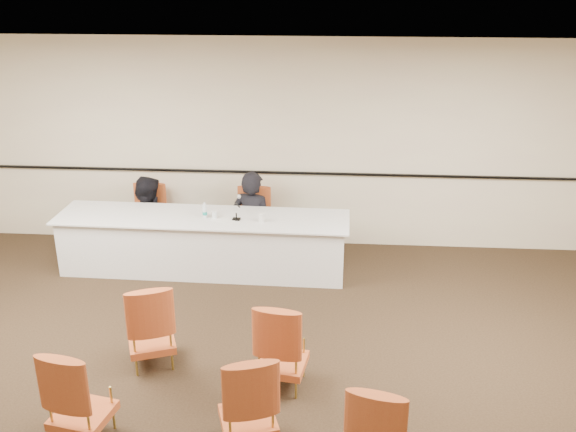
% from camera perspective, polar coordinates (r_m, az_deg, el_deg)
% --- Properties ---
extents(floor, '(10.00, 10.00, 0.00)m').
position_cam_1_polar(floor, '(6.25, -4.22, -17.25)').
color(floor, black).
rests_on(floor, ground).
extents(ceiling, '(10.00, 10.00, 0.00)m').
position_cam_1_polar(ceiling, '(4.95, -5.18, 10.89)').
color(ceiling, silver).
rests_on(ceiling, ground).
extents(wall_back, '(10.00, 0.04, 3.00)m').
position_cam_1_polar(wall_back, '(9.16, -0.92, 6.35)').
color(wall_back, beige).
rests_on(wall_back, ground).
extents(wall_rail, '(9.80, 0.04, 0.03)m').
position_cam_1_polar(wall_rail, '(9.24, -0.92, 3.89)').
color(wall_rail, black).
rests_on(wall_rail, wall_back).
extents(panel_table, '(3.91, 0.97, 0.78)m').
position_cam_1_polar(panel_table, '(8.71, -7.52, -2.43)').
color(panel_table, silver).
rests_on(panel_table, ground).
extents(panelist_main, '(0.71, 0.57, 1.69)m').
position_cam_1_polar(panelist_main, '(9.12, -3.15, -1.06)').
color(panelist_main, black).
rests_on(panelist_main, ground).
extents(panelist_main_chair, '(0.51, 0.51, 0.95)m').
position_cam_1_polar(panelist_main_chair, '(9.09, -3.16, -0.63)').
color(panelist_main_chair, '#A63C1D').
rests_on(panelist_main_chair, ground).
extents(panelist_second, '(0.91, 0.78, 1.64)m').
position_cam_1_polar(panelist_second, '(9.50, -12.29, -1.25)').
color(panelist_second, black).
rests_on(panelist_second, ground).
extents(panelist_second_chair, '(0.51, 0.51, 0.95)m').
position_cam_1_polar(panelist_second_chair, '(9.43, -12.37, -0.29)').
color(panelist_second_chair, '#A63C1D').
rests_on(panelist_second_chair, ground).
extents(papers, '(0.36, 0.31, 0.00)m').
position_cam_1_polar(papers, '(8.43, -5.67, -0.31)').
color(papers, silver).
rests_on(papers, panel_table).
extents(microphone, '(0.13, 0.22, 0.30)m').
position_cam_1_polar(microphone, '(8.35, -4.64, 0.62)').
color(microphone, black).
rests_on(microphone, panel_table).
extents(water_bottle, '(0.07, 0.07, 0.21)m').
position_cam_1_polar(water_bottle, '(8.50, -7.42, 0.53)').
color(water_bottle, teal).
rests_on(water_bottle, panel_table).
extents(drinking_glass, '(0.08, 0.08, 0.10)m').
position_cam_1_polar(drinking_glass, '(8.46, -6.55, 0.09)').
color(drinking_glass, white).
rests_on(drinking_glass, panel_table).
extents(coffee_cup, '(0.10, 0.10, 0.12)m').
position_cam_1_polar(coffee_cup, '(8.29, -2.38, -0.16)').
color(coffee_cup, silver).
rests_on(coffee_cup, panel_table).
extents(aud_chair_front_left, '(0.64, 0.64, 0.95)m').
position_cam_1_polar(aud_chair_front_left, '(6.80, -12.16, -9.33)').
color(aud_chair_front_left, '#A63C1D').
rests_on(aud_chair_front_left, ground).
extents(aud_chair_front_mid, '(0.57, 0.57, 0.95)m').
position_cam_1_polar(aud_chair_front_mid, '(6.33, -0.54, -11.28)').
color(aud_chair_front_mid, '#A63C1D').
rests_on(aud_chair_front_mid, ground).
extents(aud_chair_back_left, '(0.59, 0.59, 0.95)m').
position_cam_1_polar(aud_chair_back_left, '(5.97, -18.00, -14.77)').
color(aud_chair_back_left, '#A63C1D').
rests_on(aud_chair_back_left, ground).
extents(aud_chair_back_mid, '(0.63, 0.63, 0.95)m').
position_cam_1_polar(aud_chair_back_mid, '(5.66, -3.63, -15.87)').
color(aud_chair_back_mid, '#A63C1D').
rests_on(aud_chair_back_mid, ground).
extents(aud_chair_back_right, '(0.60, 0.60, 0.95)m').
position_cam_1_polar(aud_chair_back_right, '(5.39, 8.04, -18.27)').
color(aud_chair_back_right, '#A63C1D').
rests_on(aud_chair_back_right, ground).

